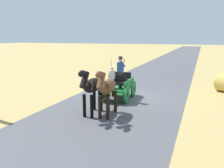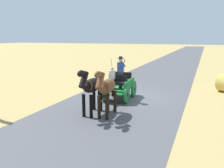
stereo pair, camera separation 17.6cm
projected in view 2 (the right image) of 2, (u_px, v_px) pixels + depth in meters
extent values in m
plane|color=tan|center=(131.00, 96.00, 14.23)|extent=(200.00, 200.00, 0.00)
cube|color=#4C4C51|center=(131.00, 96.00, 14.23)|extent=(6.58, 160.00, 0.01)
cube|color=#1E7233|center=(120.00, 88.00, 13.48)|extent=(1.29, 2.25, 0.12)
cube|color=#1E7233|center=(129.00, 84.00, 13.23)|extent=(0.15, 2.09, 0.44)
cube|color=#1E7233|center=(111.00, 82.00, 13.61)|extent=(0.15, 2.09, 0.44)
cube|color=#1E7233|center=(113.00, 94.00, 12.37)|extent=(1.09, 0.28, 0.08)
cube|color=#1E7233|center=(126.00, 86.00, 14.62)|extent=(0.73, 0.23, 0.06)
cube|color=black|center=(116.00, 83.00, 12.84)|extent=(1.03, 0.40, 0.14)
cube|color=black|center=(117.00, 79.00, 12.96)|extent=(1.02, 0.12, 0.44)
cube|color=black|center=(122.00, 80.00, 13.86)|extent=(1.03, 0.40, 0.14)
cube|color=black|center=(123.00, 76.00, 13.98)|extent=(1.02, 0.12, 0.44)
cylinder|color=#1E7233|center=(127.00, 95.00, 12.59)|extent=(0.14, 0.96, 0.96)
cylinder|color=black|center=(127.00, 95.00, 12.59)|extent=(0.13, 0.22, 0.21)
cylinder|color=#1E7233|center=(105.00, 93.00, 13.02)|extent=(0.14, 0.96, 0.96)
cylinder|color=black|center=(105.00, 93.00, 13.02)|extent=(0.13, 0.22, 0.21)
cylinder|color=#1E7233|center=(134.00, 89.00, 14.01)|extent=(0.14, 0.96, 0.96)
cylinder|color=black|center=(134.00, 89.00, 14.01)|extent=(0.13, 0.22, 0.21)
cylinder|color=#1E7233|center=(114.00, 87.00, 14.44)|extent=(0.14, 0.96, 0.96)
cylinder|color=black|center=(114.00, 87.00, 14.44)|extent=(0.13, 0.22, 0.21)
cylinder|color=brown|center=(106.00, 98.00, 11.46)|extent=(0.15, 2.00, 0.07)
cylinder|color=black|center=(111.00, 70.00, 12.80)|extent=(0.02, 0.02, 1.30)
cylinder|color=#2D2D33|center=(121.00, 80.00, 13.02)|extent=(0.22, 0.22, 0.90)
cube|color=#2D4C99|center=(121.00, 67.00, 12.87)|extent=(0.35, 0.23, 0.56)
sphere|color=beige|center=(121.00, 60.00, 12.79)|extent=(0.22, 0.22, 0.22)
cylinder|color=black|center=(121.00, 58.00, 12.77)|extent=(0.36, 0.36, 0.01)
cylinder|color=black|center=(121.00, 57.00, 12.76)|extent=(0.20, 0.20, 0.10)
cylinder|color=#2D4C99|center=(124.00, 64.00, 12.74)|extent=(0.26, 0.09, 0.32)
cube|color=black|center=(125.00, 61.00, 12.66)|extent=(0.02, 0.07, 0.14)
cube|color=#2D2D33|center=(111.00, 81.00, 12.79)|extent=(0.29, 0.33, 0.14)
cube|color=silver|center=(112.00, 75.00, 12.84)|extent=(0.31, 0.21, 0.48)
sphere|color=beige|center=(112.00, 69.00, 12.77)|extent=(0.20, 0.20, 0.20)
ellipsoid|color=brown|center=(107.00, 86.00, 10.45)|extent=(0.63, 1.58, 0.64)
cylinder|color=black|center=(107.00, 108.00, 10.05)|extent=(0.15, 0.15, 1.05)
cylinder|color=black|center=(99.00, 107.00, 10.17)|extent=(0.15, 0.15, 1.05)
cylinder|color=black|center=(115.00, 102.00, 11.06)|extent=(0.15, 0.15, 1.05)
cylinder|color=black|center=(108.00, 101.00, 11.18)|extent=(0.15, 0.15, 1.05)
cylinder|color=brown|center=(100.00, 81.00, 9.59)|extent=(0.29, 0.66, 0.73)
ellipsoid|color=brown|center=(98.00, 74.00, 9.32)|extent=(0.24, 0.55, 0.28)
cube|color=black|center=(100.00, 80.00, 9.60)|extent=(0.08, 0.50, 0.56)
cylinder|color=black|center=(113.00, 89.00, 11.19)|extent=(0.11, 0.11, 0.70)
torus|color=brown|center=(103.00, 87.00, 9.93)|extent=(0.55, 0.09, 0.55)
ellipsoid|color=black|center=(92.00, 85.00, 10.69)|extent=(0.60, 1.57, 0.64)
cylinder|color=black|center=(91.00, 106.00, 10.30)|extent=(0.15, 0.15, 1.05)
cylinder|color=black|center=(84.00, 106.00, 10.42)|extent=(0.15, 0.15, 1.05)
cylinder|color=black|center=(101.00, 100.00, 11.30)|extent=(0.15, 0.15, 1.05)
cylinder|color=black|center=(94.00, 100.00, 11.42)|extent=(0.15, 0.15, 1.05)
cylinder|color=black|center=(84.00, 80.00, 9.84)|extent=(0.28, 0.65, 0.73)
ellipsoid|color=black|center=(81.00, 73.00, 9.57)|extent=(0.23, 0.55, 0.28)
cube|color=black|center=(84.00, 79.00, 9.85)|extent=(0.07, 0.50, 0.56)
cylinder|color=black|center=(99.00, 88.00, 11.43)|extent=(0.11, 0.11, 0.70)
torus|color=brown|center=(87.00, 86.00, 10.17)|extent=(0.55, 0.08, 0.55)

